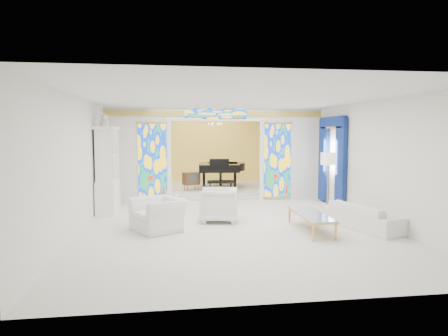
{
  "coord_description": "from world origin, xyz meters",
  "views": [
    {
      "loc": [
        -1.5,
        -10.85,
        2.2
      ],
      "look_at": [
        0.02,
        0.2,
        1.23
      ],
      "focal_mm": 32.0,
      "sensor_mm": 36.0,
      "label": 1
    }
  ],
  "objects": [
    {
      "name": "grand_piano",
      "position": [
        0.45,
        3.86,
        0.93
      ],
      "size": [
        1.9,
        2.82,
        1.11
      ],
      "rotation": [
        0.0,
        0.0,
        -0.08
      ],
      "color": "black",
      "rests_on": "alcove_platform"
    },
    {
      "name": "gold_curtain_back",
      "position": [
        0.0,
        5.88,
        1.5
      ],
      "size": [
        6.7,
        0.1,
        2.9
      ],
      "primitive_type": "cube",
      "color": "#F4D654",
      "rests_on": "wall_back"
    },
    {
      "name": "tv_console",
      "position": [
        -0.73,
        3.27,
        0.59
      ],
      "size": [
        0.65,
        0.55,
        0.63
      ],
      "rotation": [
        0.0,
        0.0,
        0.4
      ],
      "color": "#57331F",
      "rests_on": "alcove_platform"
    },
    {
      "name": "side_table",
      "position": [
        -1.35,
        -0.97,
        0.37
      ],
      "size": [
        0.57,
        0.57,
        0.57
      ],
      "rotation": [
        0.0,
        0.0,
        -0.29
      ],
      "color": "white",
      "rests_on": "floor"
    },
    {
      "name": "floor",
      "position": [
        0.0,
        0.0,
        0.0
      ],
      "size": [
        12.0,
        12.0,
        0.0
      ],
      "primitive_type": "plane",
      "color": "white",
      "rests_on": "ground"
    },
    {
      "name": "stained_glass_left",
      "position": [
        -2.03,
        1.89,
        1.3
      ],
      "size": [
        0.9,
        0.04,
        2.4
      ],
      "primitive_type": "cube",
      "color": "gold",
      "rests_on": "partition_wall"
    },
    {
      "name": "partition_wall",
      "position": [
        0.0,
        2.0,
        1.65
      ],
      "size": [
        7.0,
        0.22,
        3.0
      ],
      "color": "silver",
      "rests_on": "floor"
    },
    {
      "name": "blue_drapes",
      "position": [
        3.4,
        0.7,
        1.58
      ],
      "size": [
        0.14,
        1.85,
        2.65
      ],
      "color": "navy",
      "rests_on": "wall_right"
    },
    {
      "name": "stained_glass_transom",
      "position": [
        0.0,
        1.89,
        2.82
      ],
      "size": [
        2.0,
        0.04,
        0.34
      ],
      "primitive_type": "cube",
      "color": "gold",
      "rests_on": "partition_wall"
    },
    {
      "name": "armchair_right",
      "position": [
        -0.29,
        -1.08,
        0.42
      ],
      "size": [
        1.06,
        1.04,
        0.84
      ],
      "primitive_type": "imported",
      "rotation": [
        0.0,
        0.0,
        -1.75
      ],
      "color": "silver",
      "rests_on": "floor"
    },
    {
      "name": "wall_back",
      "position": [
        0.0,
        6.0,
        1.5
      ],
      "size": [
        7.0,
        0.02,
        3.0
      ],
      "primitive_type": "cube",
      "color": "silver",
      "rests_on": "floor"
    },
    {
      "name": "sofa",
      "position": [
        2.95,
        -2.29,
        0.29
      ],
      "size": [
        1.37,
        2.15,
        0.59
      ],
      "primitive_type": "imported",
      "rotation": [
        0.0,
        0.0,
        1.89
      ],
      "color": "silver",
      "rests_on": "floor"
    },
    {
      "name": "wall_front",
      "position": [
        0.0,
        -6.0,
        1.5
      ],
      "size": [
        7.0,
        0.02,
        3.0
      ],
      "primitive_type": "cube",
      "color": "silver",
      "rests_on": "floor"
    },
    {
      "name": "armchair_left",
      "position": [
        -1.76,
        -1.82,
        0.36
      ],
      "size": [
        1.4,
        1.45,
        0.73
      ],
      "primitive_type": "imported",
      "rotation": [
        0.0,
        0.0,
        -1.07
      ],
      "color": "white",
      "rests_on": "floor"
    },
    {
      "name": "coffee_table",
      "position": [
        1.64,
        -2.36,
        0.38
      ],
      "size": [
        0.59,
        1.84,
        0.41
      ],
      "rotation": [
        0.0,
        0.0,
        -0.01
      ],
      "color": "silver",
      "rests_on": "floor"
    },
    {
      "name": "wall_right",
      "position": [
        3.5,
        0.0,
        1.5
      ],
      "size": [
        0.02,
        12.0,
        3.0
      ],
      "primitive_type": "cube",
      "color": "silver",
      "rests_on": "floor"
    },
    {
      "name": "china_cabinet",
      "position": [
        -3.22,
        0.6,
        1.17
      ],
      "size": [
        0.56,
        1.46,
        2.72
      ],
      "color": "white",
      "rests_on": "floor"
    },
    {
      "name": "wall_left",
      "position": [
        -3.5,
        0.0,
        1.5
      ],
      "size": [
        0.02,
        12.0,
        3.0
      ],
      "primitive_type": "cube",
      "color": "silver",
      "rests_on": "floor"
    },
    {
      "name": "alcove_platform",
      "position": [
        0.0,
        4.1,
        0.09
      ],
      "size": [
        6.8,
        3.8,
        0.18
      ],
      "primitive_type": "cube",
      "color": "white",
      "rests_on": "floor"
    },
    {
      "name": "stained_glass_right",
      "position": [
        2.03,
        1.89,
        1.3
      ],
      "size": [
        0.9,
        0.04,
        2.4
      ],
      "primitive_type": "cube",
      "color": "gold",
      "rests_on": "partition_wall"
    },
    {
      "name": "floor_lamp",
      "position": [
        2.8,
        -0.48,
        1.43
      ],
      "size": [
        0.47,
        0.47,
        1.67
      ],
      "rotation": [
        0.0,
        0.0,
        0.17
      ],
      "color": "gold",
      "rests_on": "floor"
    },
    {
      "name": "vase",
      "position": [
        -1.35,
        -0.97,
        0.66
      ],
      "size": [
        0.21,
        0.21,
        0.18
      ],
      "primitive_type": "imported",
      "rotation": [
        0.0,
        0.0,
        -0.3
      ],
      "color": "silver",
      "rests_on": "side_table"
    },
    {
      "name": "chandelier",
      "position": [
        0.2,
        4.0,
        2.55
      ],
      "size": [
        0.48,
        0.48,
        0.3
      ],
      "primitive_type": "cylinder",
      "color": "gold",
      "rests_on": "ceiling"
    },
    {
      "name": "ceiling",
      "position": [
        0.0,
        0.0,
        3.0
      ],
      "size": [
        7.0,
        12.0,
        0.02
      ],
      "primitive_type": "cube",
      "color": "silver",
      "rests_on": "wall_back"
    }
  ]
}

